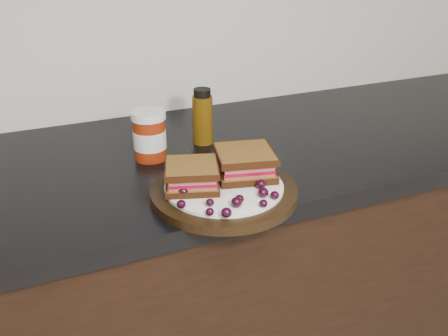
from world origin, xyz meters
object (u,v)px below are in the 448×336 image
Objects in this scene: sandwich_left at (192,175)px; condiment_jar at (150,135)px; oil_bottle at (203,116)px; plate at (224,192)px.

condiment_jar is at bearing 114.83° from sandwich_left.
oil_bottle reaches higher than sandwich_left.
sandwich_left is at bearing -83.07° from condiment_jar.
sandwich_left is (-0.06, 0.02, 0.04)m from plate.
oil_bottle is at bearing 82.86° from sandwich_left.
sandwich_left is 0.27m from oil_bottle.
plate is 0.28m from oil_bottle.
oil_bottle is (0.11, 0.25, 0.02)m from sandwich_left.
sandwich_left reaches higher than plate.
oil_bottle is at bearing 16.20° from condiment_jar.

